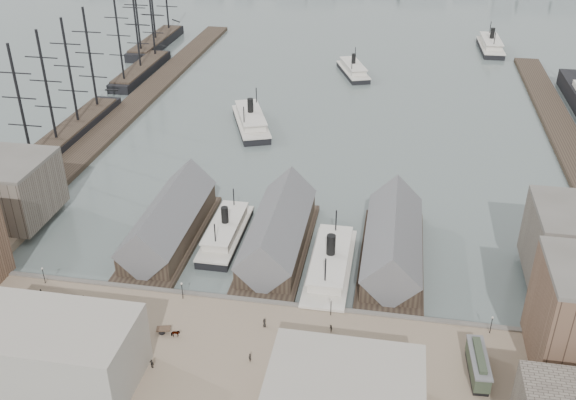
% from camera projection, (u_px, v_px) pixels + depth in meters
% --- Properties ---
extents(ground, '(900.00, 900.00, 0.00)m').
position_uv_depth(ground, '(263.00, 293.00, 134.05)').
color(ground, '#505D5A').
rests_on(ground, ground).
extents(quay, '(180.00, 30.00, 2.00)m').
position_uv_depth(quay, '(240.00, 355.00, 116.35)').
color(quay, '#7A6752').
rests_on(quay, ground).
extents(seawall, '(180.00, 1.20, 2.30)m').
position_uv_depth(seawall, '(258.00, 304.00, 129.02)').
color(seawall, '#59544C').
rests_on(seawall, ground).
extents(west_wharf, '(10.00, 220.00, 1.60)m').
position_uv_depth(west_wharf, '(136.00, 104.00, 230.13)').
color(west_wharf, '#2D231C').
rests_on(west_wharf, ground).
extents(east_wharf, '(10.00, 180.00, 1.60)m').
position_uv_depth(east_wharf, '(568.00, 144.00, 199.27)').
color(east_wharf, '#2D231C').
rests_on(east_wharf, ground).
extents(ferry_shed_west, '(14.00, 42.00, 12.60)m').
position_uv_depth(ferry_shed_west, '(169.00, 222.00, 150.30)').
color(ferry_shed_west, '#2D231C').
rests_on(ferry_shed_west, ground).
extents(ferry_shed_center, '(14.00, 42.00, 12.60)m').
position_uv_depth(ferry_shed_center, '(278.00, 233.00, 146.34)').
color(ferry_shed_center, '#2D231C').
rests_on(ferry_shed_center, ground).
extents(ferry_shed_east, '(14.00, 42.00, 12.60)m').
position_uv_depth(ferry_shed_east, '(393.00, 243.00, 142.37)').
color(ferry_shed_east, '#2D231C').
rests_on(ferry_shed_east, ground).
extents(street_bldg_center, '(24.00, 16.00, 10.00)m').
position_uv_depth(street_bldg_center, '(345.00, 395.00, 100.06)').
color(street_bldg_center, gray).
rests_on(street_bldg_center, quay).
extents(street_bldg_west, '(30.00, 16.00, 12.00)m').
position_uv_depth(street_bldg_west, '(47.00, 351.00, 107.19)').
color(street_bldg_west, gray).
rests_on(street_bldg_west, quay).
extents(lamp_post_far_w, '(0.44, 0.44, 3.92)m').
position_uv_depth(lamp_post_far_w, '(43.00, 272.00, 132.60)').
color(lamp_post_far_w, black).
rests_on(lamp_post_far_w, quay).
extents(lamp_post_near_w, '(0.44, 0.44, 3.92)m').
position_uv_depth(lamp_post_near_w, '(182.00, 288.00, 128.03)').
color(lamp_post_near_w, black).
rests_on(lamp_post_near_w, quay).
extents(lamp_post_near_e, '(0.44, 0.44, 3.92)m').
position_uv_depth(lamp_post_near_e, '(331.00, 304.00, 123.45)').
color(lamp_post_near_e, black).
rests_on(lamp_post_near_e, quay).
extents(lamp_post_far_e, '(0.44, 0.44, 3.92)m').
position_uv_depth(lamp_post_far_e, '(492.00, 322.00, 118.88)').
color(lamp_post_far_e, black).
rests_on(lamp_post_far_e, quay).
extents(ferry_docked_west, '(7.83, 26.10, 9.32)m').
position_uv_depth(ferry_docked_west, '(226.00, 232.00, 151.30)').
color(ferry_docked_west, black).
rests_on(ferry_docked_west, ground).
extents(ferry_docked_east, '(9.05, 30.16, 10.77)m').
position_uv_depth(ferry_docked_east, '(330.00, 265.00, 138.58)').
color(ferry_docked_east, black).
rests_on(ferry_docked_east, ground).
extents(ferry_open_near, '(19.23, 31.36, 10.76)m').
position_uv_depth(ferry_open_near, '(251.00, 121.00, 211.38)').
color(ferry_open_near, black).
rests_on(ferry_open_near, ground).
extents(ferry_open_mid, '(16.12, 26.96, 9.24)m').
position_uv_depth(ferry_open_mid, '(353.00, 70.00, 260.54)').
color(ferry_open_mid, black).
rests_on(ferry_open_mid, ground).
extents(ferry_open_far, '(10.22, 30.76, 10.88)m').
position_uv_depth(ferry_open_far, '(491.00, 45.00, 291.04)').
color(ferry_open_far, black).
rests_on(ferry_open_far, ground).
extents(sailing_ship_near, '(9.00, 62.02, 37.01)m').
position_uv_depth(sailing_ship_near, '(68.00, 133.00, 202.06)').
color(sailing_ship_near, black).
rests_on(sailing_ship_near, ground).
extents(sailing_ship_mid, '(8.36, 48.29, 34.36)m').
position_uv_depth(sailing_ship_mid, '(141.00, 69.00, 260.31)').
color(sailing_ship_mid, black).
rests_on(sailing_ship_mid, ground).
extents(sailing_ship_far, '(9.40, 52.22, 38.65)m').
position_uv_depth(sailing_ship_far, '(156.00, 41.00, 296.09)').
color(sailing_ship_far, black).
rests_on(sailing_ship_far, ground).
extents(tram, '(3.63, 11.40, 4.00)m').
position_uv_depth(tram, '(478.00, 365.00, 109.87)').
color(tram, black).
rests_on(tram, quay).
extents(horse_cart_left, '(4.60, 1.52, 1.52)m').
position_uv_depth(horse_cart_left, '(77.00, 299.00, 128.02)').
color(horse_cart_left, black).
rests_on(horse_cart_left, quay).
extents(horse_cart_center, '(4.91, 2.27, 1.48)m').
position_uv_depth(horse_cart_center, '(171.00, 332.00, 119.25)').
color(horse_cart_center, black).
rests_on(horse_cart_center, quay).
extents(horse_cart_right, '(4.63, 1.71, 1.72)m').
position_uv_depth(horse_cart_right, '(358.00, 382.00, 108.05)').
color(horse_cart_right, black).
rests_on(horse_cart_right, quay).
extents(pedestrian_0, '(0.66, 0.51, 1.70)m').
position_uv_depth(pedestrian_0, '(41.00, 292.00, 129.71)').
color(pedestrian_0, black).
rests_on(pedestrian_0, quay).
extents(pedestrian_1, '(0.98, 0.84, 1.76)m').
position_uv_depth(pedestrian_1, '(17.00, 314.00, 123.73)').
color(pedestrian_1, black).
rests_on(pedestrian_1, quay).
extents(pedestrian_2, '(1.15, 1.23, 1.67)m').
position_uv_depth(pedestrian_2, '(124.00, 307.00, 125.66)').
color(pedestrian_2, black).
rests_on(pedestrian_2, quay).
extents(pedestrian_3, '(1.15, 0.83, 1.82)m').
position_uv_depth(pedestrian_3, '(152.00, 364.00, 111.80)').
color(pedestrian_3, black).
rests_on(pedestrian_3, quay).
extents(pedestrian_4, '(0.91, 1.06, 1.83)m').
position_uv_depth(pedestrian_4, '(264.00, 323.00, 121.39)').
color(pedestrian_4, black).
rests_on(pedestrian_4, quay).
extents(pedestrian_5, '(0.80, 0.77, 1.77)m').
position_uv_depth(pedestrian_5, '(250.00, 358.00, 113.15)').
color(pedestrian_5, black).
rests_on(pedestrian_5, quay).
extents(pedestrian_6, '(0.63, 0.79, 1.57)m').
position_uv_depth(pedestrian_6, '(331.00, 329.00, 120.13)').
color(pedestrian_6, black).
rests_on(pedestrian_6, quay).
extents(pedestrian_7, '(1.20, 1.10, 1.62)m').
position_uv_depth(pedestrian_7, '(404.00, 378.00, 108.94)').
color(pedestrian_7, black).
rests_on(pedestrian_7, quay).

